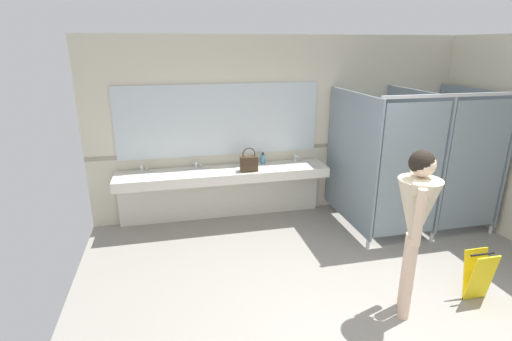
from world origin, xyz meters
name	(u,v)px	position (x,y,z in m)	size (l,w,h in m)	color
ground_plane	(374,329)	(0.00, 0.00, -0.05)	(6.04, 6.35, 0.10)	gray
wall_back	(288,127)	(0.00, 2.93, 1.37)	(6.04, 0.12, 2.74)	beige
wall_back_tile_band	(288,148)	(0.00, 2.87, 1.05)	(6.04, 0.01, 0.06)	#9E937F
vanity_counter	(223,182)	(-1.08, 2.66, 0.63)	(3.10, 0.56, 0.97)	silver
mirror_panel	(220,120)	(-1.08, 2.86, 1.53)	(3.00, 0.02, 1.06)	silver
bathroom_stalls	(419,157)	(1.64, 1.88, 1.06)	(2.01, 1.53, 2.03)	gray
person_standing	(416,214)	(0.38, 0.12, 1.09)	(0.55, 0.55, 1.71)	beige
handbag	(249,163)	(-0.73, 2.44, 0.97)	(0.25, 0.11, 0.35)	#3F2D1E
soap_dispenser	(263,159)	(-0.45, 2.74, 0.93)	(0.07, 0.07, 0.18)	teal
wet_floor_sign	(478,275)	(1.26, 0.14, 0.29)	(0.28, 0.19, 0.55)	yellow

